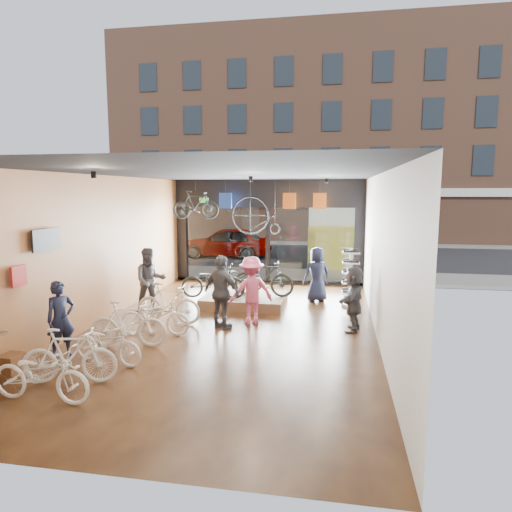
% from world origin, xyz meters
% --- Properties ---
extents(ground_plane, '(7.00, 12.00, 0.04)m').
position_xyz_m(ground_plane, '(0.00, 0.00, -0.02)').
color(ground_plane, black).
rests_on(ground_plane, ground).
extents(ceiling, '(7.00, 12.00, 0.04)m').
position_xyz_m(ceiling, '(0.00, 0.00, 3.82)').
color(ceiling, black).
rests_on(ceiling, ground).
extents(wall_left, '(0.04, 12.00, 3.80)m').
position_xyz_m(wall_left, '(-3.52, 0.00, 1.90)').
color(wall_left, '#A5643B').
rests_on(wall_left, ground).
extents(wall_right, '(0.04, 12.00, 3.80)m').
position_xyz_m(wall_right, '(3.52, 0.00, 1.90)').
color(wall_right, beige).
rests_on(wall_right, ground).
extents(wall_back, '(7.00, 0.04, 3.80)m').
position_xyz_m(wall_back, '(0.00, -6.02, 1.90)').
color(wall_back, beige).
rests_on(wall_back, ground).
extents(storefront, '(7.00, 0.26, 3.80)m').
position_xyz_m(storefront, '(0.00, 6.00, 1.90)').
color(storefront, black).
rests_on(storefront, ground).
extents(exit_sign, '(0.35, 0.06, 0.18)m').
position_xyz_m(exit_sign, '(-2.40, 5.88, 3.05)').
color(exit_sign, '#198C26').
rests_on(exit_sign, storefront).
extents(street_road, '(30.00, 18.00, 0.02)m').
position_xyz_m(street_road, '(0.00, 15.00, -0.01)').
color(street_road, black).
rests_on(street_road, ground).
extents(sidewalk_near, '(30.00, 2.40, 0.12)m').
position_xyz_m(sidewalk_near, '(0.00, 7.20, 0.06)').
color(sidewalk_near, slate).
rests_on(sidewalk_near, ground).
extents(sidewalk_far, '(30.00, 2.00, 0.12)m').
position_xyz_m(sidewalk_far, '(0.00, 19.00, 0.06)').
color(sidewalk_far, slate).
rests_on(sidewalk_far, ground).
extents(opposite_building, '(26.00, 5.00, 14.00)m').
position_xyz_m(opposite_building, '(0.00, 21.50, 7.00)').
color(opposite_building, brown).
rests_on(opposite_building, ground).
extents(street_car, '(4.58, 1.84, 1.56)m').
position_xyz_m(street_car, '(-3.08, 12.00, 0.78)').
color(street_car, gray).
rests_on(street_car, street_road).
extents(box_truck, '(2.31, 6.94, 2.73)m').
position_xyz_m(box_truck, '(2.44, 11.00, 1.37)').
color(box_truck, silver).
rests_on(box_truck, street_road).
extents(floor_bike_0, '(1.76, 0.66, 0.91)m').
position_xyz_m(floor_bike_0, '(-2.13, -4.37, 0.46)').
color(floor_bike_0, silver).
rests_on(floor_bike_0, ground_plane).
extents(floor_bike_1, '(1.75, 0.82, 1.02)m').
position_xyz_m(floor_bike_1, '(-2.07, -3.64, 0.51)').
color(floor_bike_1, silver).
rests_on(floor_bike_1, ground_plane).
extents(floor_bike_2, '(1.66, 0.86, 0.83)m').
position_xyz_m(floor_bike_2, '(-1.87, -2.66, 0.42)').
color(floor_bike_2, silver).
rests_on(floor_bike_2, ground_plane).
extents(floor_bike_3, '(1.75, 0.69, 1.03)m').
position_xyz_m(floor_bike_3, '(-1.94, -1.65, 0.51)').
color(floor_bike_3, silver).
rests_on(floor_bike_3, ground_plane).
extents(floor_bike_4, '(1.72, 0.72, 0.88)m').
position_xyz_m(floor_bike_4, '(-1.67, -0.78, 0.44)').
color(floor_bike_4, silver).
rests_on(floor_bike_4, ground_plane).
extents(floor_bike_5, '(1.78, 0.63, 1.05)m').
position_xyz_m(floor_bike_5, '(-1.72, 0.24, 0.52)').
color(floor_bike_5, silver).
rests_on(floor_bike_5, ground_plane).
extents(display_platform, '(2.40, 1.80, 0.30)m').
position_xyz_m(display_platform, '(-0.15, 2.38, 0.15)').
color(display_platform, brown).
rests_on(display_platform, ground_plane).
extents(display_bike_left, '(1.91, 0.74, 0.99)m').
position_xyz_m(display_bike_left, '(-0.98, 1.90, 0.79)').
color(display_bike_left, black).
rests_on(display_bike_left, display_platform).
extents(display_bike_mid, '(1.86, 0.69, 1.09)m').
position_xyz_m(display_bike_mid, '(0.42, 2.40, 0.85)').
color(display_bike_mid, black).
rests_on(display_bike_mid, display_platform).
extents(display_bike_right, '(1.64, 0.73, 0.83)m').
position_xyz_m(display_bike_right, '(-0.49, 3.06, 0.72)').
color(display_bike_right, black).
rests_on(display_bike_right, display_platform).
extents(customer_0, '(0.66, 0.69, 1.59)m').
position_xyz_m(customer_0, '(-3.00, -2.45, 0.79)').
color(customer_0, '#161C33').
rests_on(customer_0, ground_plane).
extents(customer_1, '(1.12, 1.06, 1.83)m').
position_xyz_m(customer_1, '(-2.59, 1.13, 0.91)').
color(customer_1, '#3F3F44').
rests_on(customer_1, ground_plane).
extents(customer_2, '(1.17, 0.89, 1.84)m').
position_xyz_m(customer_2, '(-0.23, -0.00, 0.92)').
color(customer_2, '#3F3F44').
rests_on(customer_2, ground_plane).
extents(customer_3, '(1.30, 1.11, 1.75)m').
position_xyz_m(customer_3, '(0.42, 0.50, 0.88)').
color(customer_3, '#CC4C72').
rests_on(customer_3, ground_plane).
extents(customer_4, '(0.97, 0.82, 1.70)m').
position_xyz_m(customer_4, '(1.95, 3.24, 0.85)').
color(customer_4, '#161C33').
rests_on(customer_4, ground_plane).
extents(customer_5, '(0.74, 1.55, 1.60)m').
position_xyz_m(customer_5, '(2.96, 0.40, 0.80)').
color(customer_5, '#3F3F44').
rests_on(customer_5, ground_plane).
extents(sunglasses_rack, '(0.58, 0.51, 1.72)m').
position_xyz_m(sunglasses_rack, '(2.95, 2.84, 0.86)').
color(sunglasses_rack, white).
rests_on(sunglasses_rack, ground_plane).
extents(wall_merch, '(0.40, 2.40, 2.60)m').
position_xyz_m(wall_merch, '(-3.38, -3.50, 1.30)').
color(wall_merch, navy).
rests_on(wall_merch, wall_left).
extents(penny_farthing, '(1.64, 0.06, 1.31)m').
position_xyz_m(penny_farthing, '(-0.19, 4.98, 2.50)').
color(penny_farthing, black).
rests_on(penny_farthing, ceiling).
extents(hung_bike, '(1.61, 0.58, 0.95)m').
position_xyz_m(hung_bike, '(-2.20, 4.20, 2.93)').
color(hung_bike, black).
rests_on(hung_bike, ceiling).
extents(jersey_left, '(0.45, 0.03, 0.55)m').
position_xyz_m(jersey_left, '(-1.41, 5.20, 3.05)').
color(jersey_left, '#1E3F99').
rests_on(jersey_left, ceiling).
extents(jersey_mid, '(0.45, 0.03, 0.55)m').
position_xyz_m(jersey_mid, '(0.87, 5.20, 3.05)').
color(jersey_mid, '#CC5919').
rests_on(jersey_mid, ceiling).
extents(jersey_right, '(0.45, 0.03, 0.55)m').
position_xyz_m(jersey_right, '(1.91, 5.20, 3.05)').
color(jersey_right, '#CC5919').
rests_on(jersey_right, ceiling).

